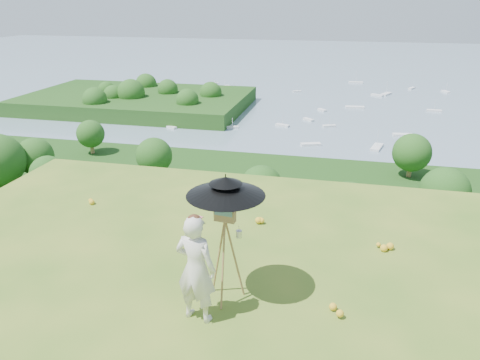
% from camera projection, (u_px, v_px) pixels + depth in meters
% --- Properties ---
extents(forest_slope, '(140.00, 56.00, 22.00)m').
position_uv_depth(forest_slope, '(317.00, 346.00, 47.74)').
color(forest_slope, '#12370F').
rests_on(forest_slope, bay_water).
extents(shoreline_tier, '(170.00, 28.00, 8.00)m').
position_uv_depth(shoreline_tier, '(331.00, 230.00, 86.59)').
color(shoreline_tier, '#75695D').
rests_on(shoreline_tier, bay_water).
extents(bay_water, '(700.00, 700.00, 0.00)m').
position_uv_depth(bay_water, '(347.00, 79.00, 235.55)').
color(bay_water, '#7496A5').
rests_on(bay_water, ground).
extents(peninsula, '(90.00, 60.00, 12.00)m').
position_uv_depth(peninsula, '(137.00, 94.00, 172.35)').
color(peninsula, '#12370F').
rests_on(peninsula, bay_water).
extents(slope_trees, '(110.00, 50.00, 6.00)m').
position_uv_depth(slope_trees, '(326.00, 224.00, 42.64)').
color(slope_trees, '#214915').
rests_on(slope_trees, forest_slope).
extents(harbor_town, '(110.00, 22.00, 5.00)m').
position_uv_depth(harbor_town, '(334.00, 198.00, 84.22)').
color(harbor_town, silver).
rests_on(harbor_town, shoreline_tier).
extents(moored_boats, '(140.00, 140.00, 0.70)m').
position_uv_depth(moored_boats, '(308.00, 112.00, 166.38)').
color(moored_boats, white).
rests_on(moored_boats, bay_water).
extents(painter, '(0.65, 0.48, 1.61)m').
position_uv_depth(painter, '(196.00, 269.00, 6.38)').
color(painter, silver).
rests_on(painter, ground).
extents(field_easel, '(0.69, 0.69, 1.61)m').
position_uv_depth(field_easel, '(225.00, 251.00, 6.82)').
color(field_easel, olive).
rests_on(field_easel, ground).
extents(sun_umbrella, '(1.27, 1.27, 0.67)m').
position_uv_depth(sun_umbrella, '(226.00, 197.00, 6.53)').
color(sun_umbrella, black).
rests_on(sun_umbrella, field_easel).
extents(painter_cap, '(0.27, 0.30, 0.10)m').
position_uv_depth(painter_cap, '(194.00, 218.00, 6.10)').
color(painter_cap, '#E37C81').
rests_on(painter_cap, painter).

